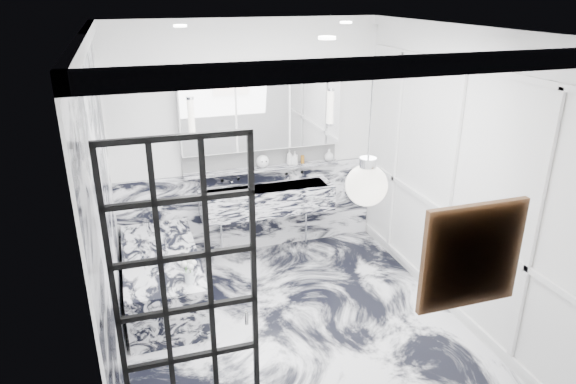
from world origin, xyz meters
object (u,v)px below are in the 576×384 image
object	(u,v)px
crittall_door	(189,309)
trough_sink	(267,200)
bathtub	(163,278)
mirror_cabinet	(262,107)

from	to	relation	value
crittall_door	trough_sink	world-z (taller)	crittall_door
bathtub	trough_sink	bearing A→B (deg)	26.48
mirror_cabinet	bathtub	distance (m)	2.20
crittall_door	mirror_cabinet	xyz separation A→B (m)	(1.25, 2.78, 0.67)
crittall_door	mirror_cabinet	world-z (taller)	mirror_cabinet
crittall_door	trough_sink	bearing A→B (deg)	64.95
crittall_door	mirror_cabinet	bearing A→B (deg)	66.33
crittall_door	trough_sink	size ratio (longest dim) A/B	1.44
trough_sink	bathtub	world-z (taller)	trough_sink
crittall_door	mirror_cabinet	distance (m)	3.12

